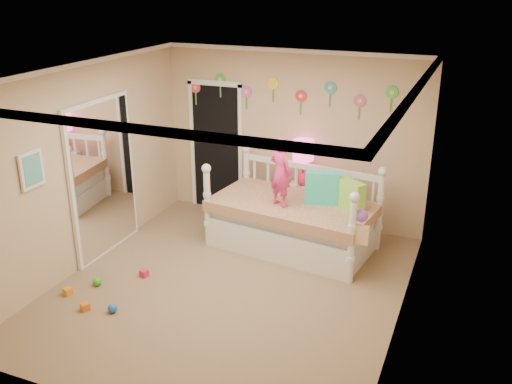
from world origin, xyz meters
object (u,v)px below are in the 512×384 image
at_px(nightstand, 302,205).
at_px(table_lamp, 303,156).
at_px(daybed, 293,206).
at_px(child, 281,172).

xyz_separation_m(nightstand, table_lamp, (0.00, -0.00, 0.78)).
bearing_deg(table_lamp, daybed, -82.01).
distance_m(child, table_lamp, 0.90).
bearing_deg(table_lamp, nightstand, 90.00).
relative_size(daybed, child, 2.38).
bearing_deg(nightstand, child, -92.61).
xyz_separation_m(daybed, child, (-0.12, -0.18, 0.54)).
relative_size(child, nightstand, 1.43).
distance_m(daybed, table_lamp, 0.88).
xyz_separation_m(child, nightstand, (0.02, 0.89, -0.81)).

